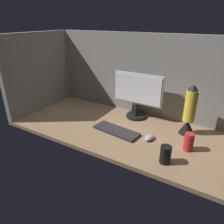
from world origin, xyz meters
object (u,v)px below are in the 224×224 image
object	(u,v)px
monitor	(138,94)
mug_red_plastic	(189,142)
keyboard	(116,131)
lava_lamp	(189,114)
mouse	(149,138)
mug_black_travel	(165,155)

from	to	relation	value
monitor	mug_red_plastic	world-z (taller)	monitor
keyboard	lava_lamp	bearing A→B (deg)	35.74
monitor	mouse	xyz separation A→B (cm)	(24.43, -31.11, -20.30)
monitor	mug_black_travel	world-z (taller)	monitor
mug_black_travel	lava_lamp	xyz separation A→B (cm)	(3.22, 43.78, 10.59)
mug_red_plastic	mouse	bearing A→B (deg)	-177.57
monitor	mouse	distance (cm)	44.46
mouse	mug_black_travel	size ratio (longest dim) A/B	0.84
monitor	keyboard	bearing A→B (deg)	-93.54
mouse	mug_black_travel	bearing A→B (deg)	-42.01
keyboard	monitor	bearing A→B (deg)	93.50
monitor	mouse	size ratio (longest dim) A/B	4.59
mug_black_travel	mug_red_plastic	xyz separation A→B (cm)	(9.19, 21.15, 0.43)
mug_red_plastic	lava_lamp	world-z (taller)	lava_lamp
monitor	mug_red_plastic	xyz separation A→B (cm)	(51.48, -29.96, -15.82)
keyboard	mouse	xyz separation A→B (cm)	(26.49, 2.27, 0.70)
keyboard	mug_black_travel	distance (cm)	48.01
mouse	mug_black_travel	world-z (taller)	mug_black_travel
mouse	lava_lamp	bearing A→B (deg)	54.66
mouse	mug_red_plastic	bearing A→B (deg)	8.66
monitor	mouse	bearing A→B (deg)	-51.86
keyboard	mug_black_travel	bearing A→B (deg)	-14.75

